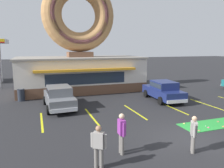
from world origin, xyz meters
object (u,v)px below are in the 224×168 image
car_grey (59,96)px  pedestrian_leather_jacket_man (122,132)px  trash_bin (21,95)px  car_navy (163,90)px  golf_ball (206,126)px  pedestrian_blue_sweater_man (99,145)px  pedestrian_hooded_kid (194,133)px

car_grey → pedestrian_leather_jacket_man: pedestrian_leather_jacket_man is taller
car_grey → trash_bin: bearing=130.0°
trash_bin → car_navy: bearing=-18.2°
golf_ball → car_grey: bearing=137.7°
golf_ball → pedestrian_blue_sweater_man: (-6.64, -2.04, 0.83)m
pedestrian_blue_sweater_man → car_navy: bearing=46.3°
pedestrian_blue_sweater_man → pedestrian_leather_jacket_man: bearing=32.5°
car_grey → trash_bin: 4.21m
pedestrian_blue_sweater_man → pedestrian_leather_jacket_man: size_ratio=0.94×
pedestrian_hooded_kid → pedestrian_leather_jacket_man: 2.96m
pedestrian_leather_jacket_man → car_navy: bearing=48.2°
pedestrian_leather_jacket_man → golf_ball: bearing=13.3°
pedestrian_blue_sweater_man → pedestrian_hooded_kid: 4.01m
car_navy → trash_bin: 11.58m
golf_ball → trash_bin: bearing=135.4°
car_grey → pedestrian_leather_jacket_man: (1.69, -7.80, 0.08)m
car_grey → pedestrian_blue_sweater_man: (0.52, -8.55, 0.01)m
pedestrian_leather_jacket_man → trash_bin: bearing=111.7°
golf_ball → car_grey: (-7.16, 6.51, 0.82)m
car_navy → trash_bin: size_ratio=4.79×
golf_ball → pedestrian_leather_jacket_man: 5.70m
car_navy → car_grey: bearing=177.2°
golf_ball → car_grey: size_ratio=0.01×
pedestrian_blue_sweater_man → trash_bin: size_ratio=1.65×
golf_ball → pedestrian_leather_jacket_man: size_ratio=0.02×
pedestrian_leather_jacket_man → pedestrian_blue_sweater_man: bearing=-147.5°
trash_bin → car_grey: bearing=-50.0°
golf_ball → trash_bin: 13.85m
car_navy → pedestrian_hooded_kid: car_navy is taller
trash_bin → golf_ball: bearing=-44.6°
pedestrian_leather_jacket_man → pedestrian_hooded_kid: bearing=-16.8°
pedestrian_blue_sweater_man → trash_bin: bearing=105.3°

